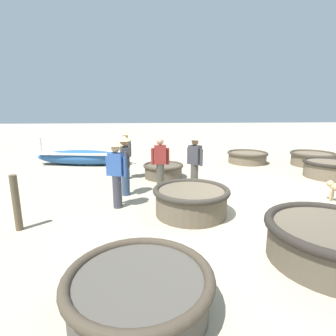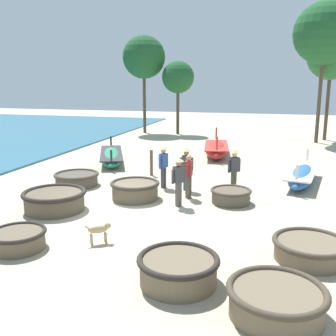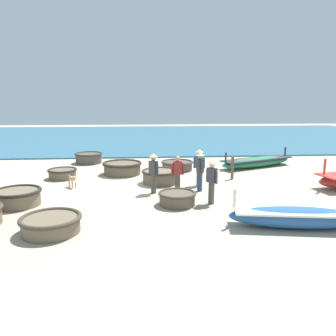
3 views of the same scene
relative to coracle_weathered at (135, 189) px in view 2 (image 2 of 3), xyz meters
name	(u,v)px [view 2 (image 2 of 3)]	position (x,y,z in m)	size (l,w,h in m)	color
ground_plane	(117,210)	(-0.16, -1.33, -0.34)	(80.00, 80.00, 0.00)	tan
coracle_weathered	(135,189)	(0.00, 0.00, 0.00)	(1.75, 1.75, 0.63)	brown
coracle_upturned	(231,195)	(3.34, 0.43, -0.08)	(1.41, 1.41, 0.49)	brown
coracle_center	(178,269)	(2.93, -5.40, -0.01)	(1.72, 1.72, 0.61)	brown
coracle_front_right	(77,179)	(-2.89, 1.10, -0.06)	(1.79, 1.79, 0.52)	#4C473F
coracle_tilted	(18,239)	(-1.35, -4.79, -0.08)	(1.42, 1.42, 0.48)	brown
coracle_far_left	(310,249)	(5.64, -3.49, -0.07)	(1.77, 1.77, 0.51)	brown
coracle_front_left	(54,200)	(-2.08, -1.88, 0.01)	(2.05, 2.05, 0.66)	brown
coracle_beside_post	(276,300)	(4.89, -6.06, -0.03)	(1.80, 1.80, 0.58)	brown
long_boat_blue_hull	(302,176)	(5.82, 3.79, -0.01)	(1.61, 4.15, 1.16)	#285693
long_boat_ochre_hull	(216,149)	(1.57, 8.77, 0.05)	(1.86, 4.38, 1.38)	maroon
long_boat_green_hull	(111,156)	(-3.44, 5.82, -0.04)	(2.95, 4.96, 1.02)	#237551
fisherman_standing_left	(186,166)	(1.50, 1.60, 0.61)	(0.52, 0.36, 1.67)	#2D425B
fisherman_by_coracle	(179,178)	(1.68, -0.37, 0.61)	(0.40, 0.40, 1.67)	#4C473D
fisherman_hauling	(163,164)	(0.55, 1.72, 0.61)	(0.36, 0.51, 1.67)	#383842
fisherman_with_hat	(189,175)	(1.80, 0.61, 0.49)	(0.22, 0.53, 1.57)	#4C473D
fisherman_standing_right	(234,168)	(3.29, 1.72, 0.61)	(0.44, 0.38, 1.67)	#4C473D
dog	(100,230)	(0.48, -3.92, 0.03)	(0.59, 0.46, 0.55)	tan
mooring_post_mid_beach	(151,163)	(-0.54, 3.56, 0.22)	(0.14, 0.14, 1.14)	brown
tree_right_mid	(331,56)	(8.04, 17.02, 5.39)	(3.24, 3.24, 7.38)	#4C3D2D
tree_leftmost	(144,57)	(-5.55, 17.40, 5.54)	(3.32, 3.32, 7.57)	#4C3D2D
tree_tall_back	(325,33)	(7.35, 15.52, 6.74)	(3.99, 3.99, 9.10)	#4C3D2D
tree_rightmost	(178,78)	(-2.78, 17.29, 4.00)	(2.46, 2.46, 5.61)	#4C3D2D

